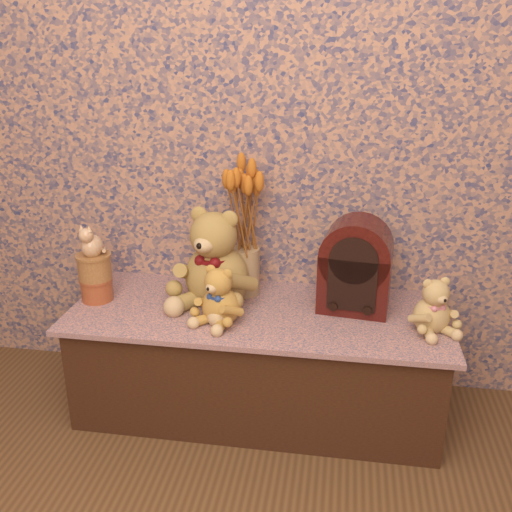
{
  "coord_description": "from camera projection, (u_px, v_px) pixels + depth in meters",
  "views": [
    {
      "loc": [
        0.3,
        -0.72,
        1.41
      ],
      "look_at": [
        0.0,
        1.17,
        0.68
      ],
      "focal_mm": 39.96,
      "sensor_mm": 36.0,
      "label": 1
    }
  ],
  "objects": [
    {
      "name": "teddy_large",
      "position": [
        216.0,
        253.0,
        2.17
      ],
      "size": [
        0.42,
        0.46,
        0.41
      ],
      "primitive_type": null,
      "rotation": [
        0.0,
        0.0,
        -0.28
      ],
      "color": "#AC8442",
      "rests_on": "display_shelf"
    },
    {
      "name": "teddy_medium",
      "position": [
        220.0,
        292.0,
        2.05
      ],
      "size": [
        0.26,
        0.28,
        0.23
      ],
      "primitive_type": null,
      "rotation": [
        0.0,
        0.0,
        -0.43
      ],
      "color": "#BE8E35",
      "rests_on": "display_shelf"
    },
    {
      "name": "ceramic_vase",
      "position": [
        245.0,
        271.0,
        2.29
      ],
      "size": [
        0.13,
        0.13,
        0.19
      ],
      "primitive_type": "cylinder",
      "rotation": [
        0.0,
        0.0,
        -0.14
      ],
      "color": "tan",
      "rests_on": "display_shelf"
    },
    {
      "name": "teddy_small",
      "position": [
        433.0,
        302.0,
        1.99
      ],
      "size": [
        0.24,
        0.26,
        0.22
      ],
      "primitive_type": null,
      "rotation": [
        0.0,
        0.0,
        0.43
      ],
      "color": "tan",
      "rests_on": "display_shelf"
    },
    {
      "name": "display_shelf",
      "position": [
        258.0,
        360.0,
        2.26
      ],
      "size": [
        1.44,
        0.58,
        0.44
      ],
      "primitive_type": "cube",
      "color": "navy",
      "rests_on": "ground"
    },
    {
      "name": "dried_stalks",
      "position": [
        245.0,
        200.0,
        2.18
      ],
      "size": [
        0.24,
        0.24,
        0.4
      ],
      "primitive_type": null,
      "rotation": [
        0.0,
        0.0,
        0.16
      ],
      "color": "#CA6B20",
      "rests_on": "ceramic_vase"
    },
    {
      "name": "biscuit_tin_upper",
      "position": [
        94.0,
        267.0,
        2.22
      ],
      "size": [
        0.14,
        0.14,
        0.1
      ],
      "primitive_type": "cylinder",
      "rotation": [
        0.0,
        0.0,
        -0.09
      ],
      "color": "tan",
      "rests_on": "biscuit_tin_lower"
    },
    {
      "name": "cathedral_radio",
      "position": [
        356.0,
        264.0,
        2.13
      ],
      "size": [
        0.28,
        0.22,
        0.36
      ],
      "primitive_type": null,
      "rotation": [
        0.0,
        0.0,
        -0.12
      ],
      "color": "#370D0A",
      "rests_on": "display_shelf"
    },
    {
      "name": "cat_figurine",
      "position": [
        91.0,
        239.0,
        2.17
      ],
      "size": [
        0.11,
        0.12,
        0.13
      ],
      "primitive_type": null,
      "rotation": [
        0.0,
        0.0,
        -0.15
      ],
      "color": "silver",
      "rests_on": "biscuit_tin_upper"
    },
    {
      "name": "biscuit_tin_lower",
      "position": [
        97.0,
        289.0,
        2.25
      ],
      "size": [
        0.16,
        0.16,
        0.09
      ],
      "primitive_type": "cylinder",
      "rotation": [
        0.0,
        0.0,
        0.41
      ],
      "color": "#B87136",
      "rests_on": "display_shelf"
    }
  ]
}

